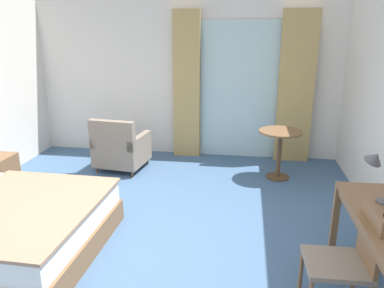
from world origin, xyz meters
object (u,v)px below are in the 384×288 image
desk_lamp (377,165)px  round_cafe_table (280,144)px  desk_chair (349,256)px  armchair_by_window (121,149)px

desk_lamp → round_cafe_table: size_ratio=0.60×
desk_chair → armchair_by_window: size_ratio=1.06×
desk_chair → round_cafe_table: (-0.30, 2.75, 0.04)m
desk_lamp → armchair_by_window: 3.82m
armchair_by_window → round_cafe_table: bearing=0.3°
round_cafe_table → desk_chair: bearing=-83.7°
desk_chair → armchair_by_window: desk_chair is taller
armchair_by_window → round_cafe_table: armchair_by_window is taller
desk_chair → desk_lamp: bearing=60.8°
desk_lamp → round_cafe_table: desk_lamp is taller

